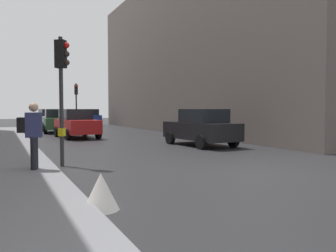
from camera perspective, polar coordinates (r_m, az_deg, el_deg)
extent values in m
plane|color=#28282B|center=(10.07, 13.31, -7.34)|extent=(120.00, 120.00, 0.00)
cube|color=#5B514C|center=(29.81, 9.82, 11.24)|extent=(12.00, 29.38, 12.31)
cylinder|color=#2D2D2D|center=(11.10, -17.13, 3.78)|extent=(0.12, 0.12, 3.95)
cube|color=black|center=(11.22, -17.23, 11.22)|extent=(0.38, 0.37, 0.84)
cube|color=yellow|center=(11.12, -17.06, -0.99)|extent=(0.25, 0.26, 0.24)
sphere|color=red|center=(11.18, -16.36, 12.61)|extent=(0.18, 0.18, 0.18)
sphere|color=#2D231E|center=(11.13, -16.35, 11.30)|extent=(0.18, 0.18, 0.18)
sphere|color=#2D231E|center=(11.10, -16.33, 9.97)|extent=(0.18, 0.18, 0.18)
cylinder|color=#2D2D2D|center=(30.71, -14.84, 3.10)|extent=(0.12, 0.12, 3.94)
cube|color=black|center=(30.75, -14.87, 5.80)|extent=(0.25, 0.30, 0.84)
cube|color=yellow|center=(30.72, -14.81, 1.38)|extent=(0.20, 0.16, 0.24)
sphere|color=red|center=(30.58, -14.80, 6.31)|extent=(0.18, 0.18, 0.18)
sphere|color=#2D231E|center=(30.57, -14.80, 5.82)|extent=(0.18, 0.18, 0.18)
sphere|color=#2D231E|center=(30.55, -14.79, 5.33)|extent=(0.18, 0.18, 0.18)
cube|color=black|center=(16.76, 5.35, -0.77)|extent=(2.08, 4.31, 0.80)
cube|color=black|center=(16.53, 5.86, 1.67)|extent=(1.73, 2.10, 0.64)
cylinder|color=black|center=(17.44, 0.37, -1.94)|extent=(0.26, 0.65, 0.64)
cylinder|color=black|center=(18.41, 5.23, -1.70)|extent=(0.26, 0.65, 0.64)
cylinder|color=black|center=(15.18, 5.49, -2.66)|extent=(0.26, 0.65, 0.64)
cylinder|color=black|center=(16.28, 10.68, -2.33)|extent=(0.26, 0.65, 0.64)
cube|color=red|center=(21.89, -14.76, -0.02)|extent=(2.13, 4.33, 0.80)
cube|color=black|center=(22.11, -14.96, 1.87)|extent=(1.75, 2.12, 0.64)
cylinder|color=black|center=(20.90, -11.37, -1.21)|extent=(0.27, 0.66, 0.64)
cylinder|color=black|center=(20.38, -16.16, -1.36)|extent=(0.27, 0.66, 0.64)
cylinder|color=black|center=(23.46, -13.53, -0.80)|extent=(0.27, 0.66, 0.64)
cylinder|color=black|center=(23.00, -17.82, -0.93)|extent=(0.27, 0.66, 0.64)
cube|color=silver|center=(33.86, -18.83, 0.89)|extent=(2.12, 4.33, 0.80)
cube|color=black|center=(34.09, -18.93, 2.11)|extent=(1.75, 2.12, 0.64)
cylinder|color=black|center=(32.75, -16.80, 0.16)|extent=(0.27, 0.66, 0.64)
cylinder|color=black|center=(32.38, -19.90, 0.08)|extent=(0.27, 0.66, 0.64)
cylinder|color=black|center=(35.38, -17.82, 0.33)|extent=(0.27, 0.66, 0.64)
cylinder|color=black|center=(35.04, -20.70, 0.26)|extent=(0.27, 0.66, 0.64)
cube|color=#2D6038|center=(27.30, -17.77, 0.48)|extent=(2.08, 4.31, 0.80)
cube|color=black|center=(27.54, -17.83, 2.00)|extent=(1.73, 2.10, 0.64)
cylinder|color=black|center=(26.06, -15.56, -0.47)|extent=(0.26, 0.65, 0.64)
cylinder|color=black|center=(25.92, -19.52, -0.55)|extent=(0.26, 0.65, 0.64)
cylinder|color=black|center=(28.74, -16.16, -0.18)|extent=(0.26, 0.65, 0.64)
cylinder|color=black|center=(28.62, -19.75, -0.25)|extent=(0.26, 0.65, 0.64)
cube|color=navy|center=(38.43, -12.84, 1.18)|extent=(1.88, 4.23, 0.80)
cube|color=black|center=(38.17, -12.78, 2.25)|extent=(1.64, 2.03, 0.64)
cylinder|color=black|center=(39.59, -14.52, 0.62)|extent=(0.23, 0.64, 0.64)
cylinder|color=black|center=(39.95, -11.97, 0.67)|extent=(0.23, 0.64, 0.64)
cylinder|color=black|center=(36.94, -13.77, 0.48)|extent=(0.23, 0.64, 0.64)
cylinder|color=black|center=(37.32, -11.06, 0.53)|extent=(0.23, 0.64, 0.64)
cylinder|color=black|center=(9.99, -21.01, -4.14)|extent=(0.16, 0.16, 0.85)
cylinder|color=black|center=(9.80, -21.22, -4.28)|extent=(0.16, 0.16, 0.85)
cube|color=navy|center=(9.83, -21.19, 0.16)|extent=(0.45, 0.36, 0.66)
sphere|color=tan|center=(9.82, -21.24, 2.90)|extent=(0.24, 0.24, 0.24)
cube|color=black|center=(9.89, -22.90, 0.15)|extent=(0.27, 0.32, 0.40)
cone|color=silver|center=(6.25, -10.96, -10.52)|extent=(0.64, 0.64, 0.65)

